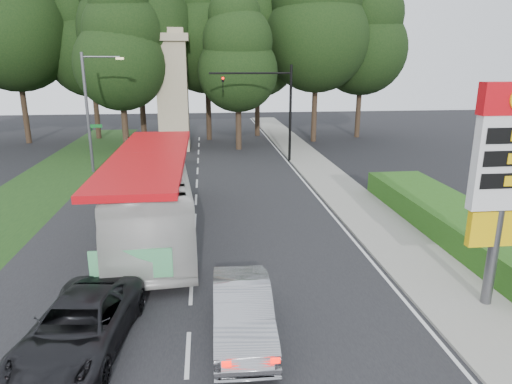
{
  "coord_description": "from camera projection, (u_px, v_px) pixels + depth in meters",
  "views": [
    {
      "loc": [
        0.63,
        -9.91,
        7.36
      ],
      "look_at": [
        2.64,
        8.08,
        2.2
      ],
      "focal_mm": 32.0,
      "sensor_mm": 36.0,
      "label": 1
    }
  ],
  "objects": [
    {
      "name": "ground",
      "position": [
        187.0,
        367.0,
        11.43
      ],
      "size": [
        120.0,
        120.0,
        0.0
      ],
      "primitive_type": "plane",
      "color": "black",
      "rests_on": "ground"
    },
    {
      "name": "road_surface",
      "position": [
        195.0,
        214.0,
        22.89
      ],
      "size": [
        14.0,
        80.0,
        0.02
      ],
      "primitive_type": "cube",
      "color": "black",
      "rests_on": "ground"
    },
    {
      "name": "sidewalk_right",
      "position": [
        359.0,
        208.0,
        23.78
      ],
      "size": [
        3.0,
        80.0,
        0.12
      ],
      "primitive_type": "cube",
      "color": "gray",
      "rests_on": "ground"
    },
    {
      "name": "grass_verge_left",
      "position": [
        39.0,
        188.0,
        27.61
      ],
      "size": [
        5.0,
        50.0,
        0.02
      ],
      "primitive_type": "cube",
      "color": "#193814",
      "rests_on": "ground"
    },
    {
      "name": "hedge",
      "position": [
        455.0,
        221.0,
        20.13
      ],
      "size": [
        3.0,
        14.0,
        1.2
      ],
      "primitive_type": "cube",
      "color": "#285316",
      "rests_on": "ground"
    },
    {
      "name": "gas_station_pylon",
      "position": [
        506.0,
        168.0,
        13.09
      ],
      "size": [
        2.1,
        0.45,
        6.85
      ],
      "color": "#59595E",
      "rests_on": "ground"
    },
    {
      "name": "traffic_signal_mast",
      "position": [
        273.0,
        100.0,
        33.69
      ],
      "size": [
        6.1,
        0.35,
        7.2
      ],
      "color": "black",
      "rests_on": "ground"
    },
    {
      "name": "streetlight_signs",
      "position": [
        90.0,
        108.0,
        30.5
      ],
      "size": [
        2.75,
        0.98,
        8.0
      ],
      "color": "#59595E",
      "rests_on": "ground"
    },
    {
      "name": "monument",
      "position": [
        173.0,
        90.0,
        38.49
      ],
      "size": [
        3.0,
        3.0,
        10.05
      ],
      "color": "tan",
      "rests_on": "ground"
    },
    {
      "name": "tree_west_mid",
      "position": [
        11.0,
        11.0,
        39.97
      ],
      "size": [
        9.8,
        9.8,
        19.25
      ],
      "color": "#2D2116",
      "rests_on": "ground"
    },
    {
      "name": "tree_west_near",
      "position": [
        89.0,
        33.0,
        42.98
      ],
      "size": [
        8.4,
        8.4,
        16.5
      ],
      "color": "#2D2116",
      "rests_on": "ground"
    },
    {
      "name": "tree_center_left",
      "position": [
        136.0,
        6.0,
        39.14
      ],
      "size": [
        10.08,
        10.08,
        19.8
      ],
      "color": "#2D2116",
      "rests_on": "ground"
    },
    {
      "name": "tree_center_right",
      "position": [
        206.0,
        21.0,
        41.96
      ],
      "size": [
        9.24,
        9.24,
        18.15
      ],
      "color": "#2D2116",
      "rests_on": "ground"
    },
    {
      "name": "tree_east_near",
      "position": [
        257.0,
        38.0,
        44.77
      ],
      "size": [
        8.12,
        8.12,
        15.95
      ],
      "color": "#2D2116",
      "rests_on": "ground"
    },
    {
      "name": "tree_east_mid",
      "position": [
        318.0,
        16.0,
        41.02
      ],
      "size": [
        9.52,
        9.52,
        18.7
      ],
      "color": "#2D2116",
      "rests_on": "ground"
    },
    {
      "name": "tree_far_east",
      "position": [
        363.0,
        30.0,
        43.74
      ],
      "size": [
        8.68,
        8.68,
        17.05
      ],
      "color": "#2D2116",
      "rests_on": "ground"
    },
    {
      "name": "tree_monument_left",
      "position": [
        119.0,
        45.0,
        36.12
      ],
      "size": [
        7.28,
        7.28,
        14.3
      ],
      "color": "#2D2116",
      "rests_on": "ground"
    },
    {
      "name": "tree_monument_right",
      "position": [
        238.0,
        54.0,
        37.8
      ],
      "size": [
        6.72,
        6.72,
        13.2
      ],
      "color": "#2D2116",
      "rests_on": "ground"
    },
    {
      "name": "transit_bus",
      "position": [
        152.0,
        193.0,
        20.11
      ],
      "size": [
        4.1,
        13.08,
        3.59
      ],
      "primitive_type": "imported",
      "rotation": [
        0.0,
        0.0,
        0.09
      ],
      "color": "silver",
      "rests_on": "ground"
    },
    {
      "name": "sedan_silver",
      "position": [
        243.0,
        311.0,
        12.55
      ],
      "size": [
        1.7,
        4.6,
        1.5
      ],
      "primitive_type": "imported",
      "rotation": [
        0.0,
        0.0,
        -0.02
      ],
      "color": "#93949A",
      "rests_on": "ground"
    },
    {
      "name": "suv_charcoal",
      "position": [
        80.0,
        326.0,
        11.92
      ],
      "size": [
        2.95,
        5.33,
        1.41
      ],
      "primitive_type": "imported",
      "rotation": [
        0.0,
        0.0,
        -0.12
      ],
      "color": "black",
      "rests_on": "ground"
    }
  ]
}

